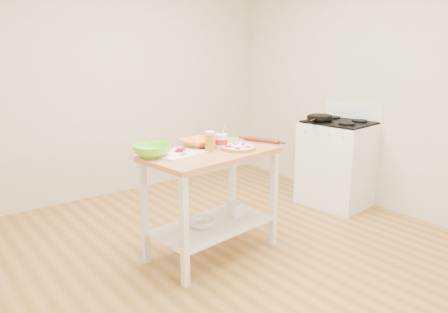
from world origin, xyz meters
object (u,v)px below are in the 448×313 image
at_px(green_bowl, 152,151).
at_px(beer_pint, 210,141).
at_px(skillet, 320,118).
at_px(rolling_pin, 262,140).
at_px(yogurt_tub, 221,141).
at_px(gas_stove, 337,163).
at_px(shelf_glass_bowl, 202,223).
at_px(pizza, 238,147).
at_px(knife, 162,152).
at_px(shelf_bin, 235,209).
at_px(orange_bowl, 198,143).
at_px(prep_island, 212,182).
at_px(cutting_board, 178,153).
at_px(spatula, 183,153).

xyz_separation_m(green_bowl, beer_pint, (0.46, -0.14, 0.04)).
distance_m(skillet, rolling_pin, 1.17).
bearing_deg(green_bowl, yogurt_tub, -11.38).
xyz_separation_m(gas_stove, skillet, (-0.14, 0.16, 0.50)).
bearing_deg(shelf_glass_bowl, rolling_pin, -0.51).
bearing_deg(pizza, rolling_pin, 12.61).
height_order(skillet, knife, skillet).
bearing_deg(shelf_bin, gas_stove, 3.66).
bearing_deg(green_bowl, beer_pint, -16.83).
xyz_separation_m(orange_bowl, green_bowl, (-0.47, -0.06, 0.01)).
bearing_deg(prep_island, cutting_board, 157.04).
xyz_separation_m(orange_bowl, shelf_bin, (0.27, -0.17, -0.62)).
distance_m(skillet, pizza, 1.50).
distance_m(gas_stove, orange_bowl, 1.87).
xyz_separation_m(pizza, green_bowl, (-0.69, 0.22, 0.03)).
bearing_deg(shelf_bin, green_bowl, 171.11).
bearing_deg(beer_pint, rolling_pin, -1.18).
xyz_separation_m(skillet, green_bowl, (-2.14, -0.14, -0.03)).
height_order(orange_bowl, green_bowl, green_bowl).
bearing_deg(gas_stove, green_bowl, 173.14).
relative_size(rolling_pin, shelf_glass_bowl, 1.60).
height_order(rolling_pin, shelf_glass_bowl, rolling_pin).
relative_size(cutting_board, yogurt_tub, 2.07).
bearing_deg(pizza, orange_bowl, 127.55).
bearing_deg(rolling_pin, gas_stove, 5.97).
height_order(pizza, shelf_bin, pizza).
bearing_deg(cutting_board, knife, 138.63).
relative_size(gas_stove, shelf_bin, 9.24).
bearing_deg(beer_pint, knife, 157.11).
relative_size(green_bowl, shelf_bin, 2.43).
xyz_separation_m(prep_island, cutting_board, (-0.25, 0.11, 0.26)).
bearing_deg(knife, pizza, -47.57).
relative_size(prep_island, skillet, 2.64).
height_order(skillet, pizza, skillet).
distance_m(spatula, green_bowl, 0.25).
bearing_deg(beer_pint, shelf_bin, 4.46).
bearing_deg(beer_pint, gas_stove, 3.79).
distance_m(beer_pint, shelf_glass_bowl, 0.70).
height_order(green_bowl, yogurt_tub, yogurt_tub).
bearing_deg(gas_stove, prep_island, 177.93).
relative_size(green_bowl, rolling_pin, 0.84).
distance_m(green_bowl, beer_pint, 0.48).
height_order(gas_stove, skillet, gas_stove).
relative_size(skillet, pizza, 1.48).
bearing_deg(gas_stove, pizza, -179.07).
xyz_separation_m(beer_pint, yogurt_tub, (0.13, 0.02, -0.02)).
bearing_deg(spatula, pizza, -52.33).
distance_m(cutting_board, spatula, 0.06).
relative_size(pizza, green_bowl, 1.01).
relative_size(orange_bowl, yogurt_tub, 1.31).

